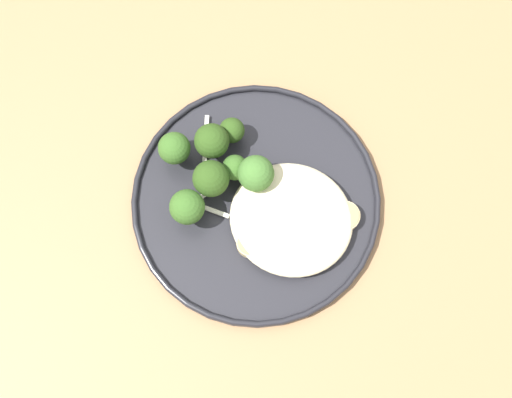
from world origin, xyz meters
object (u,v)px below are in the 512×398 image
object	(u,v)px
broccoli_floret_small_sprig	(211,179)
broccoli_floret_tall_stalk	(212,141)
dinner_plate	(256,202)
broccoli_floret_beside_noodles	(187,207)
broccoli_floret_rear_charred	(174,149)
broccoli_floret_center_pile	(232,131)
seared_scallop_front_small	(345,217)
seared_scallop_large_seared	(270,186)
seared_scallop_tilted_round	(250,244)
broccoli_floret_near_rim	(235,168)
broccoli_floret_front_edge	(256,174)
seared_scallop_tiny_bay	(294,215)
seared_scallop_rear_pale	(283,239)

from	to	relation	value
broccoli_floret_small_sprig	broccoli_floret_tall_stalk	bearing A→B (deg)	111.59
dinner_plate	broccoli_floret_beside_noodles	world-z (taller)	broccoli_floret_beside_noodles
broccoli_floret_rear_charred	broccoli_floret_center_pile	distance (m)	0.07
seared_scallop_front_small	seared_scallop_large_seared	bearing A→B (deg)	178.35
broccoli_floret_tall_stalk	broccoli_floret_center_pile	distance (m)	0.03
seared_scallop_tilted_round	broccoli_floret_near_rim	size ratio (longest dim) A/B	0.72
seared_scallop_tilted_round	broccoli_floret_rear_charred	bearing A→B (deg)	150.86
broccoli_floret_front_edge	broccoli_floret_small_sprig	world-z (taller)	broccoli_floret_small_sprig
broccoli_floret_front_edge	broccoli_floret_beside_noodles	xyz separation A→B (m)	(-0.06, -0.06, -0.00)
dinner_plate	broccoli_floret_tall_stalk	distance (m)	0.09
seared_scallop_large_seared	broccoli_floret_near_rim	bearing A→B (deg)	178.58
dinner_plate	seared_scallop_large_seared	distance (m)	0.03
seared_scallop_tiny_bay	broccoli_floret_center_pile	bearing A→B (deg)	147.93
seared_scallop_rear_pale	broccoli_floret_rear_charred	size ratio (longest dim) A/B	0.56
seared_scallop_rear_pale	broccoli_floret_tall_stalk	size ratio (longest dim) A/B	0.50
broccoli_floret_front_edge	broccoli_floret_beside_noodles	size ratio (longest dim) A/B	1.04
seared_scallop_large_seared	seared_scallop_front_small	size ratio (longest dim) A/B	0.70
seared_scallop_tilted_round	seared_scallop_rear_pale	distance (m)	0.04
seared_scallop_rear_pale	broccoli_floret_front_edge	world-z (taller)	broccoli_floret_front_edge
seared_scallop_large_seared	broccoli_floret_tall_stalk	bearing A→B (deg)	167.76
seared_scallop_tiny_bay	broccoli_floret_rear_charred	distance (m)	0.16
broccoli_floret_tall_stalk	broccoli_floret_front_edge	bearing A→B (deg)	-16.00
seared_scallop_front_small	broccoli_floret_center_pile	world-z (taller)	broccoli_floret_center_pile
seared_scallop_front_small	seared_scallop_tilted_round	bearing A→B (deg)	-142.10
seared_scallop_rear_pale	broccoli_floret_beside_noodles	xyz separation A→B (m)	(-0.11, -0.01, 0.03)
dinner_plate	broccoli_floret_center_pile	bearing A→B (deg)	131.41
seared_scallop_rear_pale	broccoli_floret_center_pile	size ratio (longest dim) A/B	0.72
broccoli_floret_near_rim	seared_scallop_front_small	bearing A→B (deg)	-1.57
seared_scallop_large_seared	seared_scallop_front_small	world-z (taller)	seared_scallop_front_small
broccoli_floret_front_edge	broccoli_floret_beside_noodles	distance (m)	0.08
dinner_plate	seared_scallop_rear_pale	world-z (taller)	seared_scallop_rear_pale
broccoli_floret_small_sprig	broccoli_floret_center_pile	bearing A→B (deg)	92.18
seared_scallop_rear_pale	broccoli_floret_small_sprig	xyz separation A→B (m)	(-0.10, 0.03, 0.03)
broccoli_floret_rear_charred	broccoli_floret_front_edge	size ratio (longest dim) A/B	0.87
seared_scallop_large_seared	seared_scallop_tiny_bay	bearing A→B (deg)	-30.11
dinner_plate	seared_scallop_rear_pale	xyz separation A→B (m)	(0.05, -0.03, 0.01)
dinner_plate	seared_scallop_front_small	xyz separation A→B (m)	(0.10, 0.02, 0.01)
broccoli_floret_rear_charred	broccoli_floret_tall_stalk	bearing A→B (deg)	30.52
broccoli_floret_center_pile	broccoli_floret_tall_stalk	bearing A→B (deg)	-119.23
seared_scallop_rear_pale	broccoli_floret_beside_noodles	bearing A→B (deg)	-174.29
seared_scallop_front_small	broccoli_floret_tall_stalk	xyz separation A→B (m)	(-0.17, 0.02, 0.03)
seared_scallop_large_seared	seared_scallop_tilted_round	distance (m)	0.07
seared_scallop_front_small	broccoli_floret_beside_noodles	xyz separation A→B (m)	(-0.17, -0.06, 0.03)
seared_scallop_rear_pale	broccoli_floret_small_sprig	bearing A→B (deg)	163.94
seared_scallop_large_seared	broccoli_floret_tall_stalk	distance (m)	0.08
broccoli_floret_front_edge	broccoli_floret_tall_stalk	distance (m)	0.06
seared_scallop_tiny_bay	seared_scallop_rear_pale	world-z (taller)	seared_scallop_tiny_bay
seared_scallop_rear_pale	broccoli_floret_beside_noodles	size ratio (longest dim) A/B	0.51
broccoli_floret_front_edge	seared_scallop_front_small	bearing A→B (deg)	-1.11
dinner_plate	broccoli_floret_small_sprig	world-z (taller)	broccoli_floret_small_sprig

